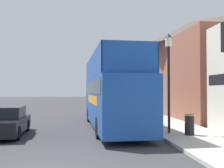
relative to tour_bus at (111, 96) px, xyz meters
The scene contains 10 objects.
ground_plane 12.40m from the tour_bus, 102.40° to the left, with size 144.00×144.00×0.00m, color #333335.
sidewalk 9.82m from the tour_bus, 68.27° to the left, with size 3.31×108.00×0.14m.
brick_terrace_rear 11.33m from the tour_bus, 41.99° to the left, with size 6.00×16.50×8.65m.
tour_bus is the anchor object (origin of this frame).
parked_car_ahead_of_bus 7.68m from the tour_bus, 83.98° to the left, with size 1.85×3.99×1.45m.
parked_car_far_side 6.05m from the tour_bus, 158.79° to the right, with size 2.07×4.42×1.43m.
lamp_post_nearest 4.31m from the tour_bus, 49.78° to the right, with size 0.35×0.35×4.97m.
lamp_post_second 7.37m from the tour_bus, 69.15° to the left, with size 0.35×0.35×4.88m.
lamp_post_third 16.72m from the tour_bus, 81.94° to the left, with size 0.35×0.35×4.74m.
litter_bin 5.17m from the tour_bus, 48.36° to the right, with size 0.48×0.48×0.98m.
Camera 1 is at (1.00, -6.68, 2.23)m, focal length 42.00 mm.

